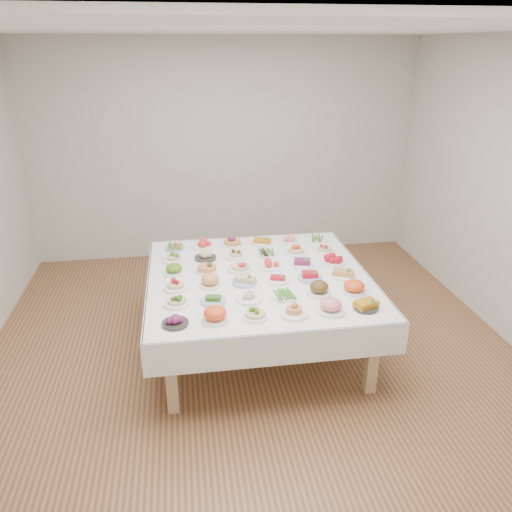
{
  "coord_description": "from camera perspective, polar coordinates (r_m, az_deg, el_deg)",
  "views": [
    {
      "loc": [
        -0.58,
        -3.97,
        2.7
      ],
      "look_at": [
        0.07,
        0.24,
        0.88
      ],
      "focal_mm": 35.0,
      "sensor_mm": 36.0,
      "label": 1
    }
  ],
  "objects": [
    {
      "name": "dish_35",
      "position": [
        5.37,
        6.99,
        1.92
      ],
      "size": [
        0.22,
        0.22,
        0.05
      ],
      "color": "white",
      "rests_on": "display_table"
    },
    {
      "name": "dish_5",
      "position": [
        4.07,
        12.46,
        -5.4
      ],
      "size": [
        0.2,
        0.2,
        0.1
      ],
      "color": "#2C2A27",
      "rests_on": "display_table"
    },
    {
      "name": "dish_13",
      "position": [
        4.36,
        -5.25,
        -2.9
      ],
      "size": [
        0.2,
        0.2,
        0.1
      ],
      "color": "white",
      "rests_on": "display_table"
    },
    {
      "name": "dish_22",
      "position": [
        4.75,
        5.29,
        -0.7
      ],
      "size": [
        0.22,
        0.22,
        0.1
      ],
      "color": "white",
      "rests_on": "display_table"
    },
    {
      "name": "dish_6",
      "position": [
        4.09,
        -9.07,
        -4.97
      ],
      "size": [
        0.21,
        0.21,
        0.1
      ],
      "color": "white",
      "rests_on": "display_table"
    },
    {
      "name": "dish_10",
      "position": [
        4.23,
        7.22,
        -3.72
      ],
      "size": [
        0.21,
        0.21,
        0.11
      ],
      "color": "white",
      "rests_on": "display_table"
    },
    {
      "name": "dish_19",
      "position": [
        4.62,
        -5.62,
        -1.27
      ],
      "size": [
        0.19,
        0.19,
        0.11
      ],
      "color": "white",
      "rests_on": "display_table"
    },
    {
      "name": "dish_34",
      "position": [
        5.3,
        3.75,
        1.89
      ],
      "size": [
        0.2,
        0.2,
        0.08
      ],
      "color": "white",
      "rests_on": "display_table"
    },
    {
      "name": "dish_14",
      "position": [
        4.39,
        -1.3,
        -2.65
      ],
      "size": [
        0.22,
        0.22,
        0.1
      ],
      "color": "#4C66B2",
      "rests_on": "display_table"
    },
    {
      "name": "display_table",
      "position": [
        4.58,
        0.29,
        -3.04
      ],
      "size": [
        2.01,
        2.01,
        0.75
      ],
      "color": "white",
      "rests_on": "ground"
    },
    {
      "name": "dish_16",
      "position": [
        4.49,
        6.18,
        -2.18
      ],
      "size": [
        0.22,
        0.22,
        0.1
      ],
      "color": "#4C66B2",
      "rests_on": "display_table"
    },
    {
      "name": "dish_18",
      "position": [
        4.63,
        -9.35,
        -1.44
      ],
      "size": [
        0.19,
        0.19,
        0.11
      ],
      "color": "white",
      "rests_on": "display_table"
    },
    {
      "name": "dish_12",
      "position": [
        4.34,
        -9.18,
        -3.06
      ],
      "size": [
        0.21,
        0.21,
        0.12
      ],
      "color": "white",
      "rests_on": "display_table"
    },
    {
      "name": "dish_7",
      "position": [
        4.1,
        -4.91,
        -4.92
      ],
      "size": [
        0.21,
        0.21,
        0.08
      ],
      "color": "#4C66B2",
      "rests_on": "display_table"
    },
    {
      "name": "dish_3",
      "position": [
        3.9,
        4.39,
        -6.14
      ],
      "size": [
        0.22,
        0.22,
        0.11
      ],
      "color": "white",
      "rests_on": "display_table"
    },
    {
      "name": "dish_8",
      "position": [
        4.11,
        -0.81,
        -4.67
      ],
      "size": [
        0.21,
        0.21,
        0.08
      ],
      "color": "white",
      "rests_on": "display_table"
    },
    {
      "name": "dish_30",
      "position": [
        5.19,
        -9.24,
        1.0
      ],
      "size": [
        0.2,
        0.2,
        0.05
      ],
      "color": "#4C66B2",
      "rests_on": "display_table"
    },
    {
      "name": "dish_1",
      "position": [
        3.82,
        -4.69,
        -6.64
      ],
      "size": [
        0.22,
        0.22,
        0.12
      ],
      "color": "white",
      "rests_on": "display_table"
    },
    {
      "name": "dish_17",
      "position": [
        4.57,
        9.94,
        -1.89
      ],
      "size": [
        0.21,
        0.21,
        0.1
      ],
      "color": "white",
      "rests_on": "display_table"
    },
    {
      "name": "dish_2",
      "position": [
        3.85,
        -0.11,
        -6.52
      ],
      "size": [
        0.19,
        0.19,
        0.1
      ],
      "color": "white",
      "rests_on": "display_table"
    },
    {
      "name": "dish_26",
      "position": [
        4.92,
        -2.31,
        0.31
      ],
      "size": [
        0.21,
        0.21,
        0.1
      ],
      "color": "white",
      "rests_on": "display_table"
    },
    {
      "name": "dish_24",
      "position": [
        4.9,
        -9.36,
        0.03
      ],
      "size": [
        0.22,
        0.22,
        0.12
      ],
      "color": "white",
      "rests_on": "display_table"
    },
    {
      "name": "dish_4",
      "position": [
        3.97,
        8.55,
        -5.51
      ],
      "size": [
        0.22,
        0.22,
        0.14
      ],
      "color": "white",
      "rests_on": "display_table"
    },
    {
      "name": "dish_20",
      "position": [
        4.63,
        -1.8,
        -0.95
      ],
      "size": [
        0.23,
        0.23,
        0.13
      ],
      "color": "white",
      "rests_on": "display_table"
    },
    {
      "name": "dish_23",
      "position": [
        4.82,
        8.87,
        -0.41
      ],
      "size": [
        0.2,
        0.2,
        0.1
      ],
      "color": "white",
      "rests_on": "display_table"
    },
    {
      "name": "room_envelope",
      "position": [
        4.11,
        -0.43,
        10.94
      ],
      "size": [
        5.02,
        5.02,
        2.81
      ],
      "color": "#94623D",
      "rests_on": "ground"
    },
    {
      "name": "dish_15",
      "position": [
        4.43,
        2.5,
        -2.54
      ],
      "size": [
        0.21,
        0.21,
        0.09
      ],
      "color": "white",
      "rests_on": "display_table"
    },
    {
      "name": "dish_25",
      "position": [
        4.9,
        -5.81,
        0.13
      ],
      "size": [
        0.21,
        0.21,
        0.1
      ],
      "color": "#2C2A27",
      "rests_on": "display_table"
    },
    {
      "name": "dish_31",
      "position": [
        5.18,
        -6.02,
        1.45
      ],
      "size": [
        0.22,
        0.22,
        0.1
      ],
      "color": "white",
      "rests_on": "display_table"
    },
    {
      "name": "dish_11",
      "position": [
        4.31,
        11.14,
        -3.46
      ],
      "size": [
        0.19,
        0.19,
        0.12
      ],
      "color": "white",
      "rests_on": "display_table"
    },
    {
      "name": "dish_9",
      "position": [
        4.16,
        3.24,
        -4.46
      ],
      "size": [
        0.2,
        0.2,
        0.05
      ],
      "color": "white",
      "rests_on": "display_table"
    },
    {
      "name": "dish_32",
      "position": [
        5.19,
        -2.71,
        1.81
      ],
      "size": [
        0.21,
        0.21,
        0.13
      ],
      "color": "white",
      "rests_on": "display_table"
    },
    {
      "name": "dish_29",
      "position": [
        5.09,
        7.86,
        0.97
      ],
      "size": [
        0.2,
        0.2,
        0.11
      ],
      "color": "white",
      "rests_on": "display_table"
    },
    {
      "name": "dish_28",
      "position": [
        5.01,
        4.6,
        0.92
      ],
      "size": [
        0.22,
        0.22,
        0.13
      ],
      "color": "white",
      "rests_on": "display_table"
    },
    {
      "name": "dish_0",
      "position": [
        3.82,
        -9.22,
        -7.35
      ],
      "size": [
        0.2,
        0.2,
        0.08
      ],
      "color": "#2C2A27",
      "rests_on": "display_table"
    },
    {
      "name": "dish_21",
      "position": [
        4.69,
        1.74,
        -0.89
      ],
      "size": [
        0.22,
        0.22,
        0.1
      ],
      "color": "white",
      "rests_on": "display_table"
    },
    {
      "name": "dish_27",
      "position": [
        4.98,
        1.21,
        0.37
      ],
      "size": [
        0.2,
        0.2,
        0.05
      ],
      "color": "white",
      "rests_on": "display_table"
    },
    {
      "name": "dish_33",
      "position": [
        5.24,
        0.71,
        1.82
      ],
      "size": [
        0.21,
        0.21,
        0.1
      ],
      "color": "white",
      "rests_on": "display_table"
    }
  ]
}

